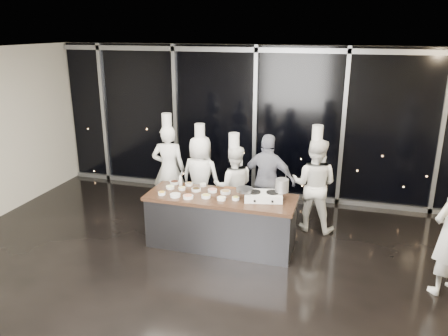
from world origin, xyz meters
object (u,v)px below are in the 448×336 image
object	(u,v)px
chef_far_left	(169,168)
chef_left	(201,177)
guest	(268,180)
chef_right	(314,184)
stove	(263,196)
stock_pot	(282,185)
demo_counter	(221,221)
chef_center	(234,186)
frying_pan	(244,190)

from	to	relation	value
chef_far_left	chef_left	world-z (taller)	chef_far_left
guest	chef_right	size ratio (longest dim) A/B	0.89
stove	stock_pot	world-z (taller)	stock_pot
chef_right	stove	bearing A→B (deg)	63.49
demo_counter	chef_far_left	xyz separation A→B (m)	(-1.41, 1.12, 0.45)
stock_pot	chef_center	size ratio (longest dim) A/B	0.12
stock_pot	chef_right	bearing A→B (deg)	66.67
demo_counter	chef_left	bearing A→B (deg)	124.73
demo_counter	chef_right	size ratio (longest dim) A/B	1.27
chef_far_left	guest	distance (m)	1.98
stock_pot	chef_left	xyz separation A→B (m)	(-1.69, 0.91, -0.32)
chef_left	chef_far_left	bearing A→B (deg)	-0.85
chef_far_left	chef_right	distance (m)	2.81
demo_counter	frying_pan	distance (m)	0.73
frying_pan	chef_center	distance (m)	1.02
demo_counter	chef_left	world-z (taller)	chef_left
frying_pan	chef_left	size ratio (longest dim) A/B	0.27
stove	chef_left	size ratio (longest dim) A/B	0.36
stock_pot	chef_far_left	size ratio (longest dim) A/B	0.11
frying_pan	chef_center	size ratio (longest dim) A/B	0.28
stock_pot	guest	bearing A→B (deg)	112.98
stove	guest	world-z (taller)	guest
demo_counter	chef_left	xyz separation A→B (m)	(-0.71, 1.03, 0.37)
chef_far_left	chef_right	world-z (taller)	chef_far_left
frying_pan	stock_pot	world-z (taller)	stock_pot
chef_far_left	chef_center	xyz separation A→B (m)	(1.39, -0.26, -0.12)
chef_far_left	guest	xyz separation A→B (m)	(1.98, -0.04, -0.04)
guest	stock_pot	bearing A→B (deg)	118.90
demo_counter	stock_pot	xyz separation A→B (m)	(0.98, 0.12, 0.69)
guest	chef_right	world-z (taller)	chef_right
demo_counter	chef_far_left	distance (m)	1.85
chef_left	demo_counter	bearing A→B (deg)	131.49
stove	chef_right	distance (m)	1.29
guest	chef_right	xyz separation A→B (m)	(0.83, 0.04, -0.00)
frying_pan	chef_right	distance (m)	1.53
chef_center	guest	distance (m)	0.63
frying_pan	guest	size ratio (longest dim) A/B	0.29
demo_counter	chef_center	size ratio (longest dim) A/B	1.40
frying_pan	guest	bearing A→B (deg)	68.12
chef_far_left	chef_left	distance (m)	0.70
demo_counter	guest	distance (m)	1.29
chef_center	guest	size ratio (longest dim) A/B	1.02
guest	chef_center	bearing A→B (deg)	25.73
chef_center	stock_pot	bearing A→B (deg)	125.45
chef_center	guest	xyz separation A→B (m)	(0.59, 0.21, 0.09)
chef_far_left	chef_center	bearing A→B (deg)	155.49
chef_center	demo_counter	bearing A→B (deg)	73.21
stove	chef_center	xyz separation A→B (m)	(-0.71, 0.82, -0.19)
stove	chef_left	distance (m)	1.73
frying_pan	chef_far_left	world-z (taller)	chef_far_left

